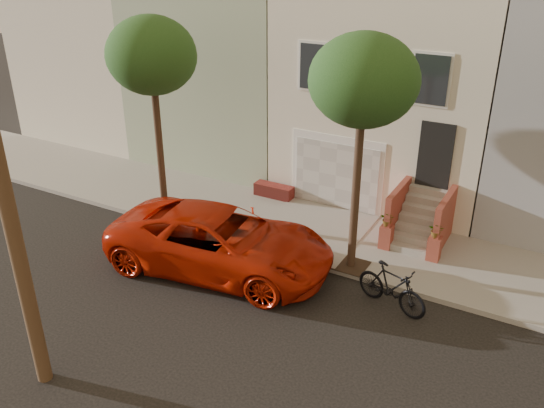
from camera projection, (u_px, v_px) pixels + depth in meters
The scene contains 7 objects.
ground at pixel (247, 337), 13.06m from camera, with size 90.00×90.00×0.00m, color black.
sidewalk at pixel (338, 237), 17.25m from camera, with size 40.00×3.70×0.15m, color gray.
house_row at pixel (407, 83), 20.33m from camera, with size 33.10×11.70×7.00m.
tree_left at pixel (151, 57), 16.31m from camera, with size 2.70×2.57×6.30m.
tree_mid at pixel (363, 82), 13.45m from camera, with size 2.70×2.57×6.30m.
pickup_truck at pixel (220, 241), 15.42m from camera, with size 2.87×6.21×1.73m, color #B81C07.
motorcycle at pixel (392, 287), 13.86m from camera, with size 0.56×1.98×1.19m, color black.
Camera 1 is at (5.62, -8.87, 8.38)m, focal length 37.26 mm.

